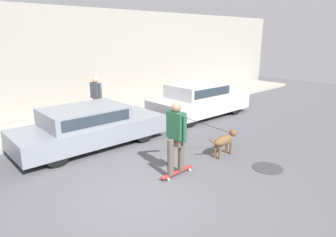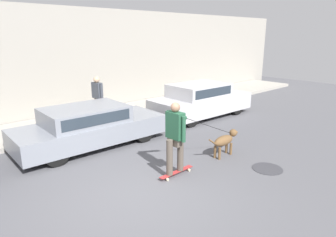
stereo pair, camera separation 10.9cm
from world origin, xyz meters
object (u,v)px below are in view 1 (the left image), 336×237
parked_car_1 (89,127)px  pedestrian_with_bag (96,96)px  dog (225,140)px  skateboarder (177,135)px  fire_hydrant (138,115)px  parked_car_2 (200,101)px

parked_car_1 → pedestrian_with_bag: 2.50m
dog → skateboarder: (-1.79, 0.03, 0.56)m
dog → skateboarder: bearing=178.3°
pedestrian_with_bag → skateboarder: bearing=72.4°
fire_hydrant → parked_car_2: bearing=-19.2°
parked_car_2 → parked_car_1: bearing=-178.2°
parked_car_2 → fire_hydrant: bearing=162.6°
parked_car_1 → parked_car_2: bearing=1.7°
dog → fire_hydrant: (0.10, 3.93, -0.10)m
parked_car_1 → parked_car_2: (4.81, -0.00, 0.06)m
parked_car_2 → fire_hydrant: size_ratio=6.74×
skateboarder → fire_hydrant: bearing=63.3°
parked_car_1 → parked_car_2: 4.81m
parked_car_2 → pedestrian_with_bag: size_ratio=2.74×
parked_car_2 → dog: parked_car_2 is taller
dog → skateboarder: 1.88m
skateboarder → pedestrian_with_bag: 5.15m
parked_car_2 → skateboarder: bearing=-142.9°
pedestrian_with_bag → fire_hydrant: pedestrian_with_bag is taller
skateboarder → fire_hydrant: skateboarder is taller
pedestrian_with_bag → dog: bearing=92.5°
parked_car_2 → fire_hydrant: 2.59m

